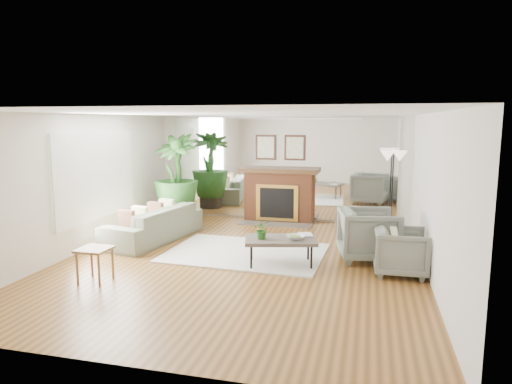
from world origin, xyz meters
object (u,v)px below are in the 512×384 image
(armchair_back, at_px, (369,235))
(armchair_front, at_px, (401,252))
(side_table, at_px, (95,253))
(floor_lamp, at_px, (393,162))
(coffee_table, at_px, (281,241))
(potted_ficus, at_px, (176,177))
(fireplace, at_px, (279,194))
(sofa, at_px, (154,224))

(armchair_back, distance_m, armchair_front, 0.83)
(side_table, relative_size, floor_lamp, 0.29)
(armchair_front, bearing_deg, coffee_table, 89.05)
(armchair_back, xyz_separation_m, side_table, (-3.93, -2.11, -0.01))
(side_table, height_order, potted_ficus, potted_ficus)
(fireplace, distance_m, armchair_back, 3.35)
(sofa, xyz_separation_m, floor_lamp, (4.64, 2.07, 1.15))
(armchair_front, xyz_separation_m, side_table, (-4.43, -1.45, 0.07))
(armchair_front, bearing_deg, fireplace, 36.59)
(side_table, bearing_deg, coffee_table, 29.32)
(armchair_back, distance_m, floor_lamp, 2.62)
(armchair_front, height_order, side_table, armchair_front)
(sofa, bearing_deg, potted_ficus, -165.69)
(sofa, relative_size, armchair_front, 2.89)
(fireplace, height_order, floor_lamp, fireplace)
(fireplace, bearing_deg, coffee_table, -78.12)
(armchair_front, bearing_deg, sofa, 76.65)
(armchair_back, bearing_deg, fireplace, 27.98)
(armchair_back, height_order, floor_lamp, floor_lamp)
(fireplace, xyz_separation_m, sofa, (-2.08, -2.32, -0.32))
(armchair_back, distance_m, potted_ficus, 4.64)
(fireplace, bearing_deg, side_table, -111.26)
(potted_ficus, bearing_deg, floor_lamp, 8.33)
(coffee_table, height_order, sofa, sofa)
(armchair_front, bearing_deg, side_table, 106.29)
(armchair_back, height_order, potted_ficus, potted_ficus)
(coffee_table, relative_size, armchair_back, 1.32)
(coffee_table, bearing_deg, armchair_front, 0.89)
(coffee_table, xyz_separation_m, armchair_back, (1.41, 0.69, 0.02))
(fireplace, xyz_separation_m, armchair_front, (2.59, -3.27, -0.30))
(potted_ficus, bearing_deg, armchair_front, -26.02)
(sofa, distance_m, potted_ficus, 1.59)
(fireplace, relative_size, side_table, 3.99)
(floor_lamp, bearing_deg, potted_ficus, -171.67)
(sofa, distance_m, floor_lamp, 5.21)
(fireplace, height_order, armchair_front, fireplace)
(side_table, bearing_deg, floor_lamp, 45.51)
(coffee_table, distance_m, sofa, 2.94)
(armchair_back, xyz_separation_m, floor_lamp, (0.46, 2.36, 1.05))
(sofa, bearing_deg, armchair_back, 95.98)
(fireplace, distance_m, floor_lamp, 2.70)
(coffee_table, relative_size, sofa, 0.56)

